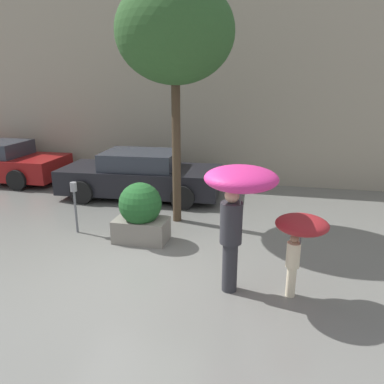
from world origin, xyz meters
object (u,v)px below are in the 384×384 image
Objects in this scene: street_tree at (175,33)px; person_adult at (238,194)px; parked_car_near at (141,176)px; parking_meter at (74,196)px; planter_box at (141,213)px; person_child at (300,231)px.

person_adult is at bearing -59.47° from street_tree.
parking_meter is (-0.46, -2.89, 0.22)m from parked_car_near.
parked_car_near is at bearing 109.90° from planter_box.
parking_meter is at bearing -148.80° from street_tree.
parked_car_near is at bearing 158.16° from person_child.
planter_box is 1.09× the size of parking_meter.
parked_car_near is at bearing 80.93° from parking_meter.
planter_box is 0.24× the size of street_tree.
person_child reaches higher than parking_meter.
person_child is at bearing 34.64° from person_adult.
parked_car_near is 4.24m from street_tree.
person_adult is 4.23m from street_tree.
person_child is (3.07, -1.53, 0.48)m from planter_box.
street_tree is 4.08m from parking_meter.
street_tree is 4.60× the size of parking_meter.
person_adult is at bearing -36.55° from planter_box.
parking_meter is at bearing 175.48° from planter_box.
street_tree is at bearing 151.29° from person_adult.
person_child is 1.17× the size of parking_meter.
planter_box is at bearing -4.52° from parking_meter.
street_tree reaches higher than person_child.
person_child is at bearing -140.40° from parked_car_near.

